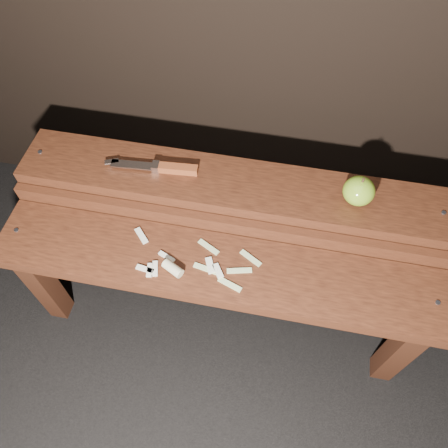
% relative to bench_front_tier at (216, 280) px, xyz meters
% --- Properties ---
extents(ground, '(60.00, 60.00, 0.00)m').
position_rel_bench_front_tier_xyz_m(ground, '(0.00, 0.06, -0.35)').
color(ground, black).
extents(bench_front_tier, '(1.20, 0.20, 0.42)m').
position_rel_bench_front_tier_xyz_m(bench_front_tier, '(0.00, 0.00, 0.00)').
color(bench_front_tier, black).
rests_on(bench_front_tier, ground).
extents(bench_rear_tier, '(1.20, 0.21, 0.50)m').
position_rel_bench_front_tier_xyz_m(bench_rear_tier, '(0.00, 0.23, 0.06)').
color(bench_rear_tier, black).
rests_on(bench_rear_tier, ground).
extents(apple, '(0.08, 0.08, 0.09)m').
position_rel_bench_front_tier_xyz_m(apple, '(0.33, 0.23, 0.18)').
color(apple, olive).
rests_on(apple, bench_rear_tier).
extents(knife, '(0.27, 0.04, 0.02)m').
position_rel_bench_front_tier_xyz_m(knife, '(-0.18, 0.23, 0.16)').
color(knife, brown).
rests_on(knife, bench_rear_tier).
extents(apple_scraps, '(0.36, 0.14, 0.03)m').
position_rel_bench_front_tier_xyz_m(apple_scraps, '(-0.08, -0.01, 0.07)').
color(apple_scraps, beige).
rests_on(apple_scraps, bench_front_tier).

